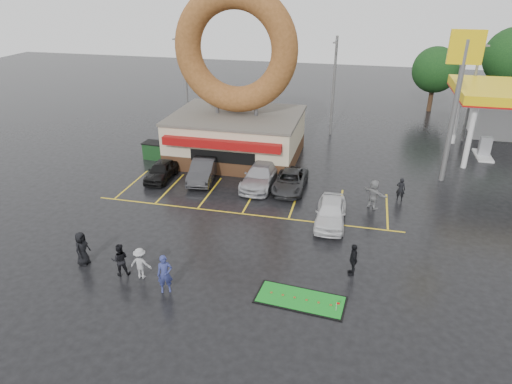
% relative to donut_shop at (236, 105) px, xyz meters
% --- Properties ---
extents(ground, '(120.00, 120.00, 0.00)m').
position_rel_donut_shop_xyz_m(ground, '(3.00, -12.97, -4.46)').
color(ground, black).
rests_on(ground, ground).
extents(donut_shop, '(10.20, 8.70, 13.50)m').
position_rel_donut_shop_xyz_m(donut_shop, '(0.00, 0.00, 0.00)').
color(donut_shop, '#472B19').
rests_on(donut_shop, ground).
extents(shell_sign, '(2.20, 0.36, 10.60)m').
position_rel_donut_shop_xyz_m(shell_sign, '(16.00, -0.97, 2.91)').
color(shell_sign, slate).
rests_on(shell_sign, ground).
extents(streetlight_left, '(0.40, 2.21, 9.00)m').
position_rel_donut_shop_xyz_m(streetlight_left, '(-7.00, 6.95, 0.32)').
color(streetlight_left, slate).
rests_on(streetlight_left, ground).
extents(streetlight_mid, '(0.40, 2.21, 9.00)m').
position_rel_donut_shop_xyz_m(streetlight_mid, '(7.00, 7.95, 0.32)').
color(streetlight_mid, slate).
rests_on(streetlight_mid, ground).
extents(streetlight_right, '(0.40, 2.21, 9.00)m').
position_rel_donut_shop_xyz_m(streetlight_right, '(19.00, 8.95, 0.32)').
color(streetlight_right, slate).
rests_on(streetlight_right, ground).
extents(tree_far_d, '(4.90, 4.90, 7.00)m').
position_rel_donut_shop_xyz_m(tree_far_d, '(17.00, 19.03, 0.07)').
color(tree_far_d, '#332114').
rests_on(tree_far_d, ground).
extents(car_black, '(1.76, 4.05, 1.36)m').
position_rel_donut_shop_xyz_m(car_black, '(-4.24, -5.62, -3.79)').
color(car_black, black).
rests_on(car_black, ground).
extents(car_dgrey, '(2.18, 4.85, 1.55)m').
position_rel_donut_shop_xyz_m(car_dgrey, '(-1.18, -4.97, -3.69)').
color(car_dgrey, '#2C2B2E').
rests_on(car_dgrey, ground).
extents(car_silver, '(2.34, 5.34, 1.53)m').
position_rel_donut_shop_xyz_m(car_silver, '(3.16, -4.97, -3.70)').
color(car_silver, '#AAAAAF').
rests_on(car_silver, ground).
extents(car_grey, '(2.16, 4.64, 1.29)m').
position_rel_donut_shop_xyz_m(car_grey, '(5.33, -5.16, -3.82)').
color(car_grey, '#2B2C2E').
rests_on(car_grey, ground).
extents(car_white, '(1.85, 4.44, 1.50)m').
position_rel_donut_shop_xyz_m(car_white, '(8.56, -9.47, -3.71)').
color(car_white, silver).
rests_on(car_white, ground).
extents(person_blue, '(0.85, 0.73, 1.97)m').
position_rel_donut_shop_xyz_m(person_blue, '(1.53, -18.04, -3.48)').
color(person_blue, navy).
rests_on(person_blue, ground).
extents(person_blackjkt, '(1.05, 0.95, 1.74)m').
position_rel_donut_shop_xyz_m(person_blackjkt, '(-1.23, -17.28, -3.59)').
color(person_blackjkt, black).
rests_on(person_blackjkt, ground).
extents(person_hoodie, '(1.10, 0.67, 1.67)m').
position_rel_donut_shop_xyz_m(person_hoodie, '(-0.11, -17.29, -3.63)').
color(person_hoodie, '#979799').
rests_on(person_hoodie, ground).
extents(person_bystander, '(0.68, 0.96, 1.86)m').
position_rel_donut_shop_xyz_m(person_bystander, '(-3.61, -16.88, -3.53)').
color(person_bystander, black).
rests_on(person_bystander, ground).
extents(person_cameraman, '(0.53, 1.05, 1.74)m').
position_rel_donut_shop_xyz_m(person_cameraman, '(10.11, -14.51, -3.60)').
color(person_cameraman, black).
rests_on(person_cameraman, ground).
extents(person_walker_near, '(1.75, 1.64, 1.96)m').
position_rel_donut_shop_xyz_m(person_walker_near, '(11.06, -6.77, -3.48)').
color(person_walker_near, gray).
rests_on(person_walker_near, ground).
extents(person_walker_far, '(0.66, 0.51, 1.61)m').
position_rel_donut_shop_xyz_m(person_walker_far, '(12.82, -5.16, -3.66)').
color(person_walker_far, black).
rests_on(person_walker_far, ground).
extents(dumpster, '(1.88, 1.32, 1.30)m').
position_rel_donut_shop_xyz_m(dumpster, '(-6.50, -1.73, -3.81)').
color(dumpster, '#19431D').
rests_on(dumpster, ground).
extents(putting_green, '(4.32, 2.17, 0.52)m').
position_rel_donut_shop_xyz_m(putting_green, '(7.89, -17.20, -4.43)').
color(putting_green, black).
rests_on(putting_green, ground).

